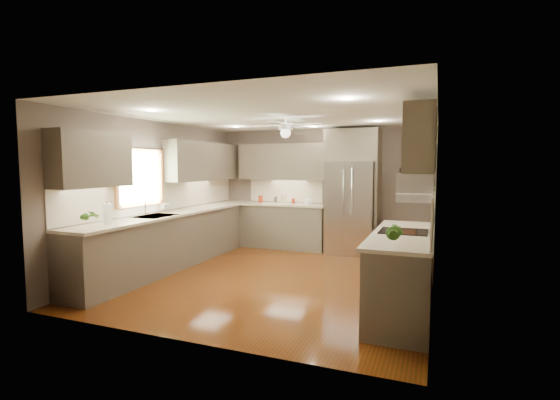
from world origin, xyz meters
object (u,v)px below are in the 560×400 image
Objects in this scene: potted_plant_left at (89,216)px; bowl at (308,203)px; canister_c at (284,199)px; stool at (399,257)px; canister_b at (276,200)px; microwave at (416,187)px; soap_bottle at (166,206)px; potted_plant_right at (394,233)px; refrigerator at (352,194)px; canister_d at (293,201)px; canister_a at (261,199)px; paper_towel at (107,214)px.

bowl is at bearing 66.62° from potted_plant_left.
canister_c is 0.67× the size of potted_plant_left.
canister_b is at bearing 156.73° from stool.
bowl is 0.37× the size of microwave.
soap_bottle is at bearing -130.13° from bowl.
potted_plant_left is at bearing -106.95° from canister_c.
potted_plant_right is (3.99, -1.77, 0.05)m from soap_bottle.
canister_c is at bearing -9.69° from canister_b.
refrigerator is at bearing -1.96° from canister_b.
potted_plant_right is at bearing -73.02° from refrigerator.
potted_plant_left is 0.63× the size of stool.
soap_bottle reaches higher than canister_d.
refrigerator reaches higher than potted_plant_left.
potted_plant_right is (2.45, -4.01, 0.10)m from canister_d.
canister_d is at bearing 1.98° from canister_a.
refrigerator reaches higher than canister_b.
canister_d reaches higher than bowl.
stool is at bearing -26.98° from canister_d.
potted_plant_left is (-0.67, -4.00, 0.07)m from canister_a.
canister_b is 0.25× the size of microwave.
canister_d is (0.39, 0.01, -0.01)m from canister_b.
canister_d is 0.23× the size of stool.
potted_plant_right reaches higher than stool.
soap_bottle is 1.48m from paper_towel.
bowl is at bearing 118.13° from potted_plant_right.
potted_plant_right is 4.12m from refrigerator.
soap_bottle is 0.44× the size of stool.
potted_plant_left is at bearing -85.85° from soap_bottle.
paper_towel is (-1.42, -3.71, 0.08)m from canister_d.
soap_bottle is 1.01× the size of bowl.
paper_towel is (-1.22, -3.67, 0.05)m from canister_c.
soap_bottle is at bearing -117.38° from canister_b.
bowl is 0.08× the size of refrigerator.
canister_a is 1.38× the size of canister_d.
canister_a is at bearing 70.09° from soap_bottle.
canister_a is 1.10× the size of canister_b.
bowl is at bearing 49.87° from soap_bottle.
potted_plant_left is at bearing -99.49° from canister_a.
canister_a is 0.27× the size of microwave.
bowl is (1.73, 4.01, -0.12)m from potted_plant_left.
stool is at bearing 38.04° from potted_plant_left.
canister_c is (0.19, -0.03, 0.02)m from canister_b.
refrigerator is 5.19× the size of stool.
soap_bottle is 0.69× the size of paper_towel.
canister_c is 0.20m from canister_d.
stool is 4.56m from paper_towel.
canister_c is 4.76m from potted_plant_right.
bowl is at bearing 2.13° from canister_c.
microwave reaches higher than canister_b.
soap_bottle is at bearing -124.62° from canister_d.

